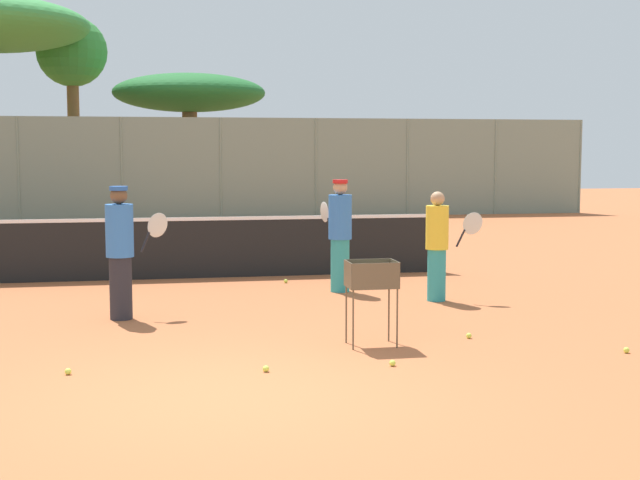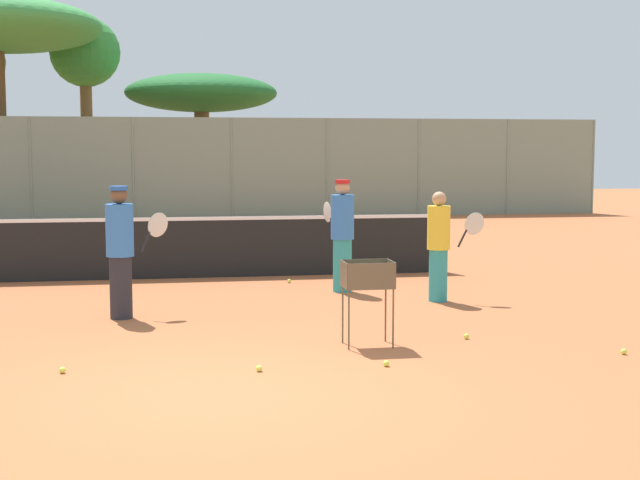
{
  "view_description": "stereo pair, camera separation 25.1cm",
  "coord_description": "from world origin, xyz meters",
  "px_view_note": "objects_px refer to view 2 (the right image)",
  "views": [
    {
      "loc": [
        -0.67,
        -7.93,
        2.23
      ],
      "look_at": [
        1.6,
        4.02,
        1.0
      ],
      "focal_mm": 50.0,
      "sensor_mm": 36.0,
      "label": 1
    },
    {
      "loc": [
        -0.42,
        -7.98,
        2.23
      ],
      "look_at": [
        1.6,
        4.02,
        1.0
      ],
      "focal_mm": 50.0,
      "sensor_mm": 36.0,
      "label": 2
    }
  ],
  "objects_px": {
    "player_red_cap": "(342,234)",
    "ball_cart": "(368,281)",
    "tennis_net": "(195,246)",
    "player_yellow_shirt": "(439,245)",
    "player_white_outfit": "(121,250)"
  },
  "relations": [
    {
      "from": "player_white_outfit",
      "to": "ball_cart",
      "type": "distance_m",
      "value": 3.6
    },
    {
      "from": "tennis_net",
      "to": "player_red_cap",
      "type": "distance_m",
      "value": 2.97
    },
    {
      "from": "player_white_outfit",
      "to": "ball_cart",
      "type": "height_order",
      "value": "player_white_outfit"
    },
    {
      "from": "player_red_cap",
      "to": "player_yellow_shirt",
      "type": "xyz_separation_m",
      "value": [
        1.24,
        -1.12,
        -0.08
      ]
    },
    {
      "from": "ball_cart",
      "to": "tennis_net",
      "type": "bearing_deg",
      "value": 107.15
    },
    {
      "from": "tennis_net",
      "to": "player_yellow_shirt",
      "type": "distance_m",
      "value": 4.62
    },
    {
      "from": "tennis_net",
      "to": "player_white_outfit",
      "type": "relative_size",
      "value": 5.18
    },
    {
      "from": "player_white_outfit",
      "to": "player_yellow_shirt",
      "type": "height_order",
      "value": "player_white_outfit"
    },
    {
      "from": "tennis_net",
      "to": "player_yellow_shirt",
      "type": "xyz_separation_m",
      "value": [
        3.48,
        -3.03,
        0.28
      ]
    },
    {
      "from": "player_red_cap",
      "to": "ball_cart",
      "type": "distance_m",
      "value": 3.92
    },
    {
      "from": "tennis_net",
      "to": "player_red_cap",
      "type": "height_order",
      "value": "player_red_cap"
    },
    {
      "from": "tennis_net",
      "to": "player_yellow_shirt",
      "type": "bearing_deg",
      "value": -41.02
    },
    {
      "from": "ball_cart",
      "to": "player_red_cap",
      "type": "bearing_deg",
      "value": 83.4
    },
    {
      "from": "tennis_net",
      "to": "player_white_outfit",
      "type": "xyz_separation_m",
      "value": [
        -1.08,
        -3.63,
        0.36
      ]
    },
    {
      "from": "tennis_net",
      "to": "player_red_cap",
      "type": "relative_size",
      "value": 5.15
    }
  ]
}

